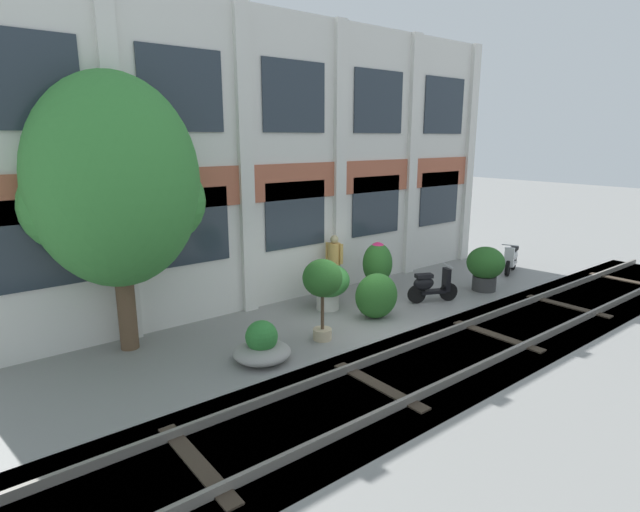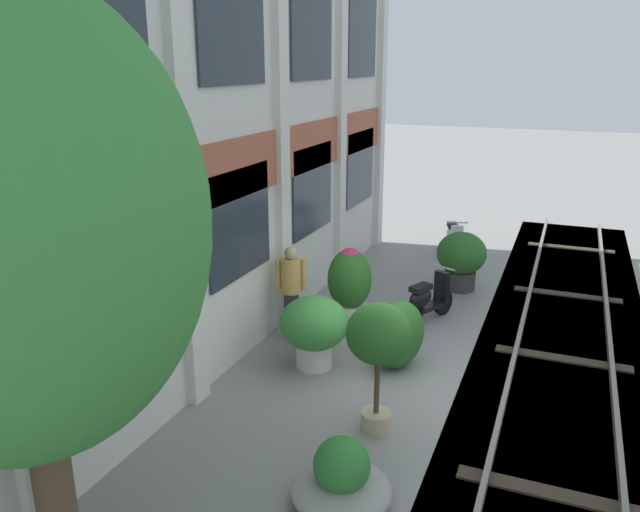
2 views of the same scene
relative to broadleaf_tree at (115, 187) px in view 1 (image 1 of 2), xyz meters
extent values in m
plane|color=gray|center=(4.57, -2.11, -3.27)|extent=(80.00, 80.00, 0.00)
cube|color=silver|center=(4.57, 0.80, 0.28)|extent=(14.44, 0.50, 7.11)
cube|color=#AD5B42|center=(4.57, 0.53, -0.17)|extent=(14.44, 0.06, 0.90)
cube|color=silver|center=(0.24, 0.49, 0.28)|extent=(0.36, 0.16, 7.11)
cube|color=silver|center=(3.12, 0.49, 0.28)|extent=(0.36, 0.16, 7.11)
cube|color=silver|center=(6.01, 0.49, 0.28)|extent=(0.36, 0.16, 7.11)
cube|color=silver|center=(8.90, 0.49, 0.28)|extent=(0.36, 0.16, 7.11)
cube|color=silver|center=(11.78, 0.49, 0.28)|extent=(0.36, 0.16, 7.11)
cube|color=#28333D|center=(-1.21, 0.52, -1.02)|extent=(1.85, 0.04, 1.70)
cube|color=#28333D|center=(1.68, 0.52, -1.02)|extent=(1.85, 0.04, 1.70)
cube|color=#28333D|center=(4.57, 0.52, -1.02)|extent=(1.85, 0.04, 1.70)
cube|color=#28333D|center=(7.45, 0.52, -1.02)|extent=(1.85, 0.04, 1.70)
cube|color=#28333D|center=(10.34, 0.52, -1.02)|extent=(1.85, 0.04, 1.70)
cube|color=#28333D|center=(-1.21, 0.52, 1.88)|extent=(1.85, 0.04, 1.70)
cube|color=#28333D|center=(1.68, 0.52, 1.88)|extent=(1.85, 0.04, 1.70)
cube|color=#28333D|center=(4.57, 0.52, 1.88)|extent=(1.85, 0.04, 1.70)
cube|color=#28333D|center=(7.45, 0.52, 1.88)|extent=(1.85, 0.04, 1.70)
cube|color=#28333D|center=(10.34, 0.52, 1.88)|extent=(1.85, 0.04, 1.70)
cube|color=#4C473F|center=(4.57, -4.31, -3.41)|extent=(22.44, 2.80, 0.28)
cube|color=slate|center=(4.57, -5.03, -3.20)|extent=(22.44, 0.07, 0.15)
cube|color=slate|center=(4.57, -3.59, -3.20)|extent=(22.44, 0.07, 0.15)
cube|color=#382D23|center=(-0.54, -4.31, -3.26)|extent=(0.24, 2.10, 0.03)
cube|color=#382D23|center=(2.82, -4.31, -3.26)|extent=(0.24, 2.10, 0.03)
cube|color=#382D23|center=(6.40, -4.31, -3.26)|extent=(0.24, 2.10, 0.03)
cube|color=#382D23|center=(9.56, -4.31, -3.26)|extent=(0.24, 2.10, 0.03)
cube|color=#382D23|center=(13.25, -4.31, -3.26)|extent=(0.24, 2.10, 0.03)
cylinder|color=brown|center=(0.00, 0.00, -2.14)|extent=(0.36, 0.36, 2.26)
ellipsoid|color=#388438|center=(0.00, 0.00, 0.10)|extent=(3.15, 3.15, 4.03)
sphere|color=#388438|center=(-0.79, 0.20, -0.31)|extent=(1.73, 1.73, 1.73)
sphere|color=#388438|center=(0.79, -0.20, -0.31)|extent=(1.73, 1.73, 1.73)
cylinder|color=tan|center=(3.36, -2.09, -3.16)|extent=(0.40, 0.40, 0.24)
cylinder|color=#4C3826|center=(3.36, -2.09, -2.56)|extent=(0.07, 0.07, 0.96)
ellipsoid|color=#286023|center=(3.36, -2.09, -1.92)|extent=(0.83, 0.83, 0.79)
cylinder|color=beige|center=(4.67, -0.66, -3.08)|extent=(0.56, 0.56, 0.39)
ellipsoid|color=#388438|center=(4.67, -0.66, -2.53)|extent=(1.09, 1.09, 0.83)
cylinder|color=#333333|center=(9.11, -2.16, -3.07)|extent=(0.65, 0.65, 0.41)
ellipsoid|color=#286023|center=(9.11, -2.16, -2.48)|extent=(1.03, 1.03, 0.89)
cylinder|color=beige|center=(6.42, -0.62, -3.07)|extent=(0.66, 0.66, 0.41)
ellipsoid|color=#286023|center=(6.42, -0.62, -2.39)|extent=(0.80, 0.80, 1.12)
sphere|color=#DB2866|center=(6.42, -0.62, -2.02)|extent=(0.44, 0.44, 0.44)
ellipsoid|color=gray|center=(1.80, -2.18, -3.11)|extent=(1.11, 1.11, 0.33)
sphere|color=#2D7A33|center=(1.80, -2.18, -2.78)|extent=(0.63, 0.63, 0.63)
cylinder|color=black|center=(10.98, -1.75, -3.03)|extent=(0.48, 0.25, 0.48)
cylinder|color=black|center=(11.83, -1.44, -3.03)|extent=(0.48, 0.25, 0.48)
cube|color=silver|center=(11.41, -1.59, -2.99)|extent=(0.72, 0.46, 0.08)
ellipsoid|color=silver|center=(11.66, -1.50, -2.75)|extent=(0.62, 0.44, 0.36)
cube|color=black|center=(11.66, -1.50, -2.55)|extent=(0.49, 0.36, 0.10)
cube|color=silver|center=(11.06, -1.72, -2.69)|extent=(0.21, 0.30, 0.60)
cylinder|color=#B7B7BF|center=(11.04, -1.73, -2.31)|extent=(0.20, 0.48, 0.03)
cylinder|color=black|center=(7.57, -2.12, -3.03)|extent=(0.47, 0.28, 0.48)
cylinder|color=black|center=(6.75, -1.74, -3.03)|extent=(0.47, 0.28, 0.48)
cube|color=black|center=(7.15, -1.93, -2.99)|extent=(0.72, 0.50, 0.08)
ellipsoid|color=black|center=(6.92, -1.82, -2.75)|extent=(0.62, 0.47, 0.36)
cube|color=black|center=(6.92, -1.82, -2.55)|extent=(0.49, 0.38, 0.10)
cube|color=black|center=(7.50, -2.09, -2.69)|extent=(0.23, 0.30, 0.60)
cylinder|color=#B7B7BF|center=(7.52, -2.10, -2.31)|extent=(0.24, 0.47, 0.03)
cylinder|color=#282833|center=(5.53, 0.12, -2.85)|extent=(0.26, 0.26, 0.84)
cylinder|color=tan|center=(5.53, 0.12, -2.13)|extent=(0.34, 0.34, 0.60)
sphere|color=tan|center=(5.53, 0.12, -1.73)|extent=(0.22, 0.22, 0.22)
cylinder|color=tan|center=(5.45, 0.33, -2.10)|extent=(0.09, 0.09, 0.54)
cylinder|color=tan|center=(5.61, -0.08, -2.10)|extent=(0.09, 0.09, 0.54)
ellipsoid|color=#286023|center=(5.16, -1.87, -2.73)|extent=(1.22, 1.05, 1.09)
camera|label=1|loc=(-2.84, -9.83, 0.91)|focal=28.00mm
camera|label=2|loc=(-3.58, -4.11, 1.34)|focal=35.00mm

